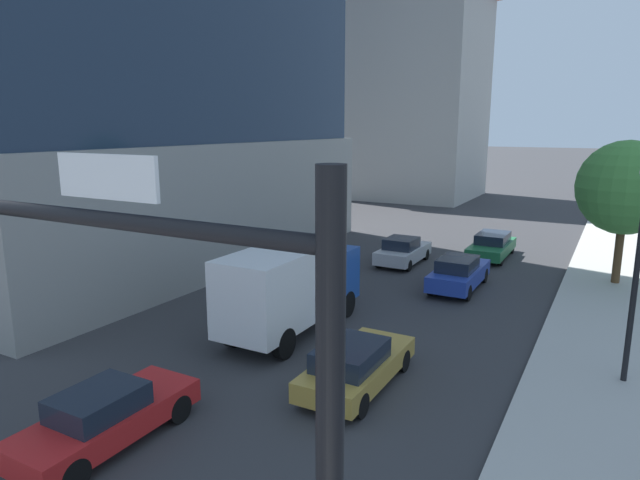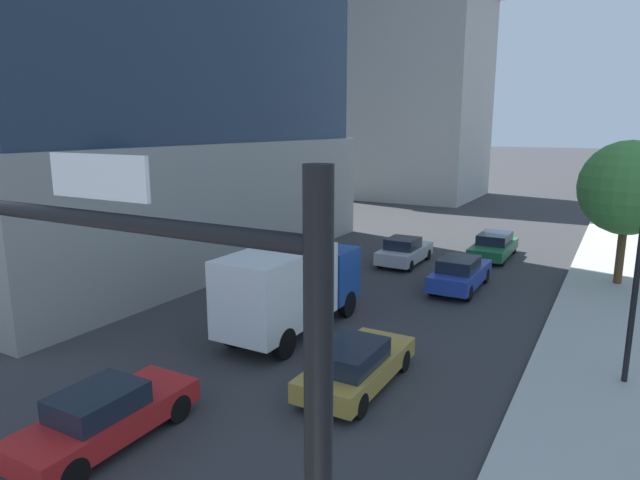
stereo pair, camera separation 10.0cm
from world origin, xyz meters
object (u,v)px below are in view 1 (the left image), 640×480
(car_green, at_px, (492,245))
(car_red, at_px, (106,417))
(construction_building, at_px, (402,71))
(car_blue, at_px, (459,273))
(car_silver, at_px, (403,251))
(traffic_light_pole, at_px, (140,409))
(box_truck, at_px, (290,285))
(street_lamp, at_px, (640,244))
(street_tree, at_px, (626,188))
(car_gold, at_px, (356,364))

(car_green, bearing_deg, car_red, -99.40)
(construction_building, height_order, car_red, construction_building)
(construction_building, xyz_separation_m, car_blue, (14.66, -30.84, -11.97))
(car_silver, xyz_separation_m, car_green, (3.85, 3.86, -0.02))
(construction_building, bearing_deg, car_green, -58.38)
(traffic_light_pole, bearing_deg, construction_building, 108.48)
(construction_building, distance_m, car_green, 30.44)
(car_green, distance_m, box_truck, 15.75)
(box_truck, bearing_deg, car_red, -90.00)
(construction_building, bearing_deg, traffic_light_pole, -71.52)
(construction_building, xyz_separation_m, traffic_light_pole, (17.29, -51.76, -7.81))
(street_lamp, relative_size, car_blue, 1.34)
(street_tree, xyz_separation_m, car_silver, (-10.08, -0.91, -3.85))
(construction_building, height_order, car_green, construction_building)
(car_silver, bearing_deg, box_truck, -90.00)
(construction_building, relative_size, car_silver, 7.92)
(box_truck, bearing_deg, car_green, 75.81)
(traffic_light_pole, xyz_separation_m, car_green, (-2.64, 27.95, -4.25))
(car_silver, relative_size, car_red, 0.93)
(street_tree, height_order, car_green, street_tree)
(construction_building, relative_size, street_lamp, 5.33)
(traffic_light_pole, distance_m, street_lamp, 14.48)
(street_tree, distance_m, car_silver, 10.83)
(car_green, bearing_deg, traffic_light_pole, -84.61)
(traffic_light_pole, relative_size, street_tree, 1.06)
(street_lamp, distance_m, car_blue, 10.24)
(traffic_light_pole, height_order, street_tree, traffic_light_pole)
(construction_building, xyz_separation_m, car_silver, (10.80, -27.66, -12.04))
(traffic_light_pole, xyz_separation_m, car_gold, (-2.64, 10.05, -4.22))
(construction_building, distance_m, car_blue, 36.19)
(car_blue, distance_m, car_green, 7.04)
(street_lamp, xyz_separation_m, box_truck, (-10.49, -1.17, -2.37))
(car_silver, height_order, car_blue, car_blue)
(street_lamp, bearing_deg, car_blue, 133.38)
(street_tree, relative_size, box_truck, 1.00)
(street_tree, distance_m, car_blue, 8.36)
(construction_building, distance_m, car_silver, 32.04)
(street_tree, bearing_deg, box_truck, -129.35)
(street_tree, relative_size, car_green, 1.37)
(street_tree, relative_size, car_blue, 1.42)
(car_gold, height_order, box_truck, box_truck)
(traffic_light_pole, height_order, car_gold, traffic_light_pole)
(traffic_light_pole, xyz_separation_m, box_truck, (-6.49, 12.72, -3.15))
(car_gold, relative_size, car_blue, 0.98)
(construction_building, xyz_separation_m, car_gold, (14.66, -41.71, -12.03))
(street_tree, bearing_deg, construction_building, 127.98)
(traffic_light_pole, bearing_deg, car_gold, 104.71)
(car_silver, bearing_deg, car_green, 45.03)
(car_gold, bearing_deg, street_tree, 67.41)
(car_green, height_order, car_red, car_red)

